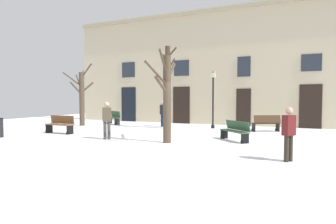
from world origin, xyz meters
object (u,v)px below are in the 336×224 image
Objects in this scene: streetlamp at (213,93)px; person_by_shop_door at (107,119)px; bench_back_to_back_left at (235,131)px; tree_near_facade at (82,96)px; tree_center at (167,96)px; bench_far_corner at (114,117)px; person_crossing_plaza at (289,132)px; person_strolling at (163,112)px; bench_near_lamp at (60,124)px; bench_facing_shops at (266,123)px; tree_left_of_center at (168,86)px.

person_by_shop_door is at bearing -114.79° from streetlamp.
bench_back_to_back_left is (2.32, -4.69, -1.73)m from streetlamp.
person_by_shop_door is at bearing -40.20° from tree_near_facade.
tree_center reaches higher than bench_back_to_back_left.
bench_far_corner is at bearing -87.74° from person_by_shop_door.
person_crossing_plaza is at bearing -20.16° from tree_center.
streetlamp reaches higher than bench_far_corner.
streetlamp is 2.11× the size of person_strolling.
person_crossing_plaza is (11.24, -2.28, 0.41)m from bench_near_lamp.
tree_near_facade is at bearing -22.54° from bench_facing_shops.
streetlamp is 2.29× the size of bench_facing_shops.
bench_near_lamp is 1.08× the size of bench_back_to_back_left.
streetlamp reaches higher than bench_facing_shops.
person_crossing_plaza reaches higher than bench_facing_shops.
bench_near_lamp is at bearing -138.50° from streetlamp.
tree_left_of_center is at bearing 80.76° from person_crossing_plaza.
tree_center is 2.23× the size of person_by_shop_door.
person_strolling reaches higher than person_crossing_plaza.
bench_facing_shops is (3.38, 5.93, -1.49)m from tree_center.
person_by_shop_door reaches higher than person_crossing_plaza.
tree_left_of_center is 5.29m from bench_far_corner.
bench_far_corner reaches higher than bench_back_to_back_left.
tree_center is at bearing -65.91° from tree_left_of_center.
person_by_shop_door is at bearing 14.94° from bench_facing_shops.
tree_near_facade is at bearing -174.03° from tree_left_of_center.
person_by_shop_door is (-2.88, -0.23, -1.02)m from tree_center.
person_by_shop_door reaches higher than bench_far_corner.
streetlamp is (8.63, 1.95, 0.18)m from tree_near_facade.
tree_center is 6.42m from streetlamp.
tree_near_facade is 5.68m from person_strolling.
person_crossing_plaza reaches higher than bench_back_to_back_left.
person_strolling reaches higher than bench_back_to_back_left.
bench_near_lamp is at bearing -128.26° from bench_back_to_back_left.
tree_center is 2.39× the size of bench_far_corner.
tree_left_of_center reaches higher than streetlamp.
bench_facing_shops is at bearing 32.54° from bench_far_corner.
person_strolling is (-3.08, 6.02, -1.03)m from tree_center.
bench_facing_shops is 7.82m from person_crossing_plaza.
person_strolling is at bearing 80.23° from person_crossing_plaza.
bench_near_lamp is at bearing -63.35° from tree_near_facade.
tree_left_of_center is 3.15× the size of bench_far_corner.
tree_left_of_center is at bearing -135.89° from person_strolling.
person_strolling is at bearing -173.43° from bench_back_to_back_left.
bench_near_lamp reaches higher than bench_far_corner.
person_strolling is (-3.27, -0.39, -1.25)m from streetlamp.
person_crossing_plaza is (2.27, -3.48, 0.44)m from bench_back_to_back_left.
person_crossing_plaza is at bearing -44.18° from tree_left_of_center.
person_strolling is at bearing 16.22° from tree_near_facade.
streetlamp is 3.66m from bench_facing_shops.
tree_center is 3.40m from bench_back_to_back_left.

